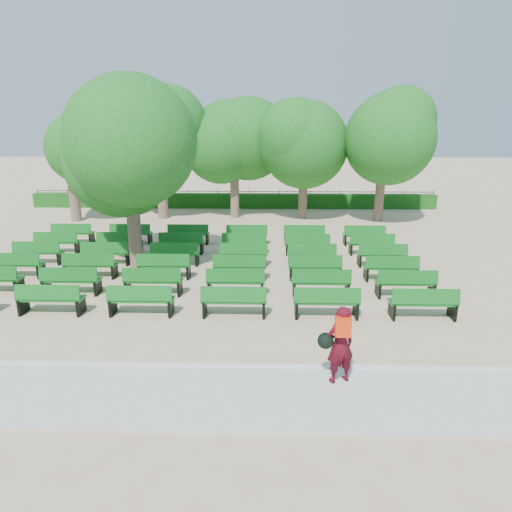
{
  "coord_description": "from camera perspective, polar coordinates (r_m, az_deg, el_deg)",
  "views": [
    {
      "loc": [
        2.26,
        -15.34,
        5.29
      ],
      "look_at": [
        1.88,
        -1.0,
        1.1
      ],
      "focal_mm": 32.0,
      "sensor_mm": 36.0,
      "label": 1
    }
  ],
  "objects": [
    {
      "name": "curb",
      "position": [
        10.73,
        -11.14,
        -13.27
      ],
      "size": [
        30.0,
        0.12,
        0.1
      ],
      "primitive_type": "cube",
      "color": "silver",
      "rests_on": "ground"
    },
    {
      "name": "tree_among",
      "position": [
        17.36,
        -15.65,
        12.19
      ],
      "size": [
        4.49,
        4.49,
        6.27
      ],
      "color": "brown",
      "rests_on": "ground"
    },
    {
      "name": "hedge",
      "position": [
        29.83,
        -2.86,
        6.92
      ],
      "size": [
        26.0,
        0.7,
        0.9
      ],
      "primitive_type": "cube",
      "color": "#185516",
      "rests_on": "ground"
    },
    {
      "name": "fence",
      "position": [
        30.29,
        -2.79,
        6.2
      ],
      "size": [
        26.0,
        0.1,
        1.02
      ],
      "primitive_type": null,
      "color": "black",
      "rests_on": "ground"
    },
    {
      "name": "ground",
      "position": [
        16.39,
        -6.5,
        -2.66
      ],
      "size": [
        120.0,
        120.0,
        0.0
      ],
      "primitive_type": "plane",
      "color": "tan"
    },
    {
      "name": "tree_line",
      "position": [
        25.99,
        -3.51,
        4.5
      ],
      "size": [
        21.8,
        6.8,
        7.04
      ],
      "primitive_type": null,
      "color": "#1F6C20",
      "rests_on": "ground"
    },
    {
      "name": "paving",
      "position": [
        9.79,
        -12.62,
        -16.65
      ],
      "size": [
        30.0,
        2.2,
        0.06
      ],
      "primitive_type": "cube",
      "color": "beige",
      "rests_on": "ground"
    },
    {
      "name": "person",
      "position": [
        9.69,
        10.37,
        -10.72
      ],
      "size": [
        0.84,
        0.6,
        1.69
      ],
      "rotation": [
        0.0,
        0.0,
        3.51
      ],
      "color": "#450912",
      "rests_on": "ground"
    },
    {
      "name": "bench_array",
      "position": [
        17.03,
        -6.25,
        -1.58
      ],
      "size": [
        1.87,
        0.66,
        1.16
      ],
      "rotation": [
        0.0,
        0.0,
        0.05
      ],
      "color": "#11661C",
      "rests_on": "ground"
    }
  ]
}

